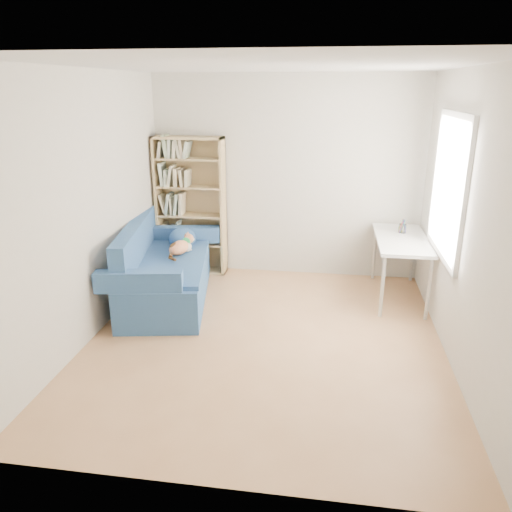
{
  "coord_description": "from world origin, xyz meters",
  "views": [
    {
      "loc": [
        0.58,
        -4.47,
        2.43
      ],
      "look_at": [
        -0.11,
        0.12,
        0.85
      ],
      "focal_mm": 35.0,
      "sensor_mm": 36.0,
      "label": 1
    }
  ],
  "objects_px": {
    "bookshelf": "(191,211)",
    "pen_cup": "(402,227)",
    "sofa": "(164,272)",
    "desk": "(401,243)"
  },
  "relations": [
    {
      "from": "sofa",
      "to": "pen_cup",
      "type": "relative_size",
      "value": 11.54
    },
    {
      "from": "desk",
      "to": "pen_cup",
      "type": "xyz_separation_m",
      "value": [
        0.03,
        0.23,
        0.13
      ]
    },
    {
      "from": "sofa",
      "to": "bookshelf",
      "type": "xyz_separation_m",
      "value": [
        0.08,
        1.0,
        0.5
      ]
    },
    {
      "from": "bookshelf",
      "to": "sofa",
      "type": "bearing_deg",
      "value": -94.32
    },
    {
      "from": "pen_cup",
      "to": "bookshelf",
      "type": "bearing_deg",
      "value": 173.77
    },
    {
      "from": "bookshelf",
      "to": "desk",
      "type": "xyz_separation_m",
      "value": [
        2.69,
        -0.53,
        -0.16
      ]
    },
    {
      "from": "bookshelf",
      "to": "pen_cup",
      "type": "bearing_deg",
      "value": -6.23
    },
    {
      "from": "desk",
      "to": "bookshelf",
      "type": "bearing_deg",
      "value": 168.94
    },
    {
      "from": "sofa",
      "to": "pen_cup",
      "type": "bearing_deg",
      "value": 3.92
    },
    {
      "from": "sofa",
      "to": "bookshelf",
      "type": "relative_size",
      "value": 1.11
    }
  ]
}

